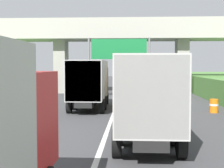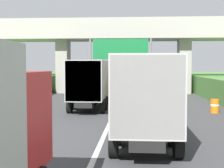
{
  "view_description": "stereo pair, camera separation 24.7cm",
  "coord_description": "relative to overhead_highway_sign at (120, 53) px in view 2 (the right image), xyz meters",
  "views": [
    {
      "loc": [
        1.08,
        2.61,
        3.06
      ],
      "look_at": [
        0.0,
        21.58,
        2.0
      ],
      "focal_mm": 51.66,
      "sensor_mm": 36.0,
      "label": 1
    },
    {
      "loc": [
        1.33,
        2.62,
        3.06
      ],
      "look_at": [
        0.0,
        21.58,
        2.0
      ],
      "focal_mm": 51.66,
      "sensor_mm": 36.0,
      "label": 2
    }
  ],
  "objects": [
    {
      "name": "truck_orange",
      "position": [
        1.59,
        -8.91,
        -2.32
      ],
      "size": [
        2.44,
        7.3,
        3.44
      ],
      "color": "black",
      "rests_on": "ground"
    },
    {
      "name": "truck_white",
      "position": [
        1.71,
        -17.45,
        -2.32
      ],
      "size": [
        2.44,
        7.3,
        3.44
      ],
      "color": "black",
      "rests_on": "ground"
    },
    {
      "name": "truck_black",
      "position": [
        -1.8,
        -7.51,
        -2.32
      ],
      "size": [
        2.44,
        7.3,
        3.44
      ],
      "color": "black",
      "rests_on": "ground"
    },
    {
      "name": "overpass_bridge",
      "position": [
        0.0,
        6.26,
        1.99
      ],
      "size": [
        40.0,
        4.8,
        8.22
      ],
      "color": "#ADA89E",
      "rests_on": "ground"
    },
    {
      "name": "construction_barrel_5",
      "position": [
        6.57,
        -9.03,
        -3.8
      ],
      "size": [
        0.57,
        0.57,
        0.9
      ],
      "color": "orange",
      "rests_on": "ground"
    },
    {
      "name": "car_green",
      "position": [
        1.52,
        7.64,
        -3.4
      ],
      "size": [
        1.86,
        4.1,
        1.72
      ],
      "color": "#236B38",
      "rests_on": "ground"
    },
    {
      "name": "overhead_highway_sign",
      "position": [
        0.0,
        0.0,
        0.0
      ],
      "size": [
        5.88,
        0.18,
        5.72
      ],
      "color": "slate",
      "rests_on": "ground"
    },
    {
      "name": "lane_centre_stripe",
      "position": [
        0.0,
        -1.58,
        -4.25
      ],
      "size": [
        0.2,
        102.78,
        0.01
      ],
      "primitive_type": "cube",
      "color": "white",
      "rests_on": "ground"
    }
  ]
}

